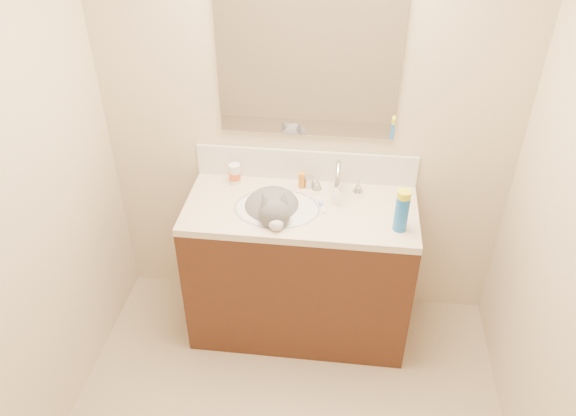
% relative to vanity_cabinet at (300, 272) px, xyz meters
% --- Properties ---
extents(room_shell, '(2.24, 2.54, 2.52)m').
position_rel_vanity_cabinet_xyz_m(room_shell, '(0.00, -0.97, 1.08)').
color(room_shell, beige).
rests_on(room_shell, ground).
extents(vanity_cabinet, '(1.20, 0.55, 0.82)m').
position_rel_vanity_cabinet_xyz_m(vanity_cabinet, '(0.00, 0.00, 0.00)').
color(vanity_cabinet, '#3E1F11').
rests_on(vanity_cabinet, ground).
extents(counter_slab, '(1.20, 0.55, 0.04)m').
position_rel_vanity_cabinet_xyz_m(counter_slab, '(0.00, 0.00, 0.43)').
color(counter_slab, beige).
rests_on(counter_slab, vanity_cabinet).
extents(basin, '(0.45, 0.36, 0.14)m').
position_rel_vanity_cabinet_xyz_m(basin, '(-0.12, -0.03, 0.38)').
color(basin, silver).
rests_on(basin, vanity_cabinet).
extents(faucet, '(0.28, 0.20, 0.21)m').
position_rel_vanity_cabinet_xyz_m(faucet, '(0.18, 0.14, 0.54)').
color(faucet, silver).
rests_on(faucet, counter_slab).
extents(cat, '(0.40, 0.45, 0.33)m').
position_rel_vanity_cabinet_xyz_m(cat, '(-0.14, -0.03, 0.43)').
color(cat, '#555255').
rests_on(cat, basin).
extents(backsplash, '(1.20, 0.02, 0.18)m').
position_rel_vanity_cabinet_xyz_m(backsplash, '(0.00, 0.26, 0.54)').
color(backsplash, silver).
rests_on(backsplash, counter_slab).
extents(mirror, '(0.90, 0.02, 0.80)m').
position_rel_vanity_cabinet_xyz_m(mirror, '(0.00, 0.26, 1.13)').
color(mirror, white).
rests_on(mirror, room_shell).
extents(pill_bottle, '(0.07, 0.07, 0.11)m').
position_rel_vanity_cabinet_xyz_m(pill_bottle, '(-0.38, 0.18, 0.51)').
color(pill_bottle, silver).
rests_on(pill_bottle, counter_slab).
extents(pill_label, '(0.08, 0.08, 0.04)m').
position_rel_vanity_cabinet_xyz_m(pill_label, '(-0.38, 0.18, 0.50)').
color(pill_label, '#E25725').
rests_on(pill_label, pill_bottle).
extents(silver_jar, '(0.05, 0.05, 0.06)m').
position_rel_vanity_cabinet_xyz_m(silver_jar, '(0.03, 0.19, 0.48)').
color(silver_jar, '#B7B7BC').
rests_on(silver_jar, counter_slab).
extents(amber_bottle, '(0.04, 0.04, 0.09)m').
position_rel_vanity_cabinet_xyz_m(amber_bottle, '(-0.01, 0.18, 0.49)').
color(amber_bottle, orange).
rests_on(amber_bottle, counter_slab).
extents(toothbrush, '(0.05, 0.15, 0.01)m').
position_rel_vanity_cabinet_xyz_m(toothbrush, '(0.11, 0.02, 0.46)').
color(toothbrush, silver).
rests_on(toothbrush, counter_slab).
extents(toothbrush_head, '(0.02, 0.03, 0.02)m').
position_rel_vanity_cabinet_xyz_m(toothbrush_head, '(0.11, 0.02, 0.46)').
color(toothbrush_head, '#6589D8').
rests_on(toothbrush_head, counter_slab).
extents(spray_can, '(0.09, 0.09, 0.18)m').
position_rel_vanity_cabinet_xyz_m(spray_can, '(0.50, -0.13, 0.54)').
color(spray_can, blue).
rests_on(spray_can, counter_slab).
extents(spray_cap, '(0.09, 0.09, 0.04)m').
position_rel_vanity_cabinet_xyz_m(spray_cap, '(0.50, -0.13, 0.65)').
color(spray_cap, yellow).
rests_on(spray_cap, spray_can).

